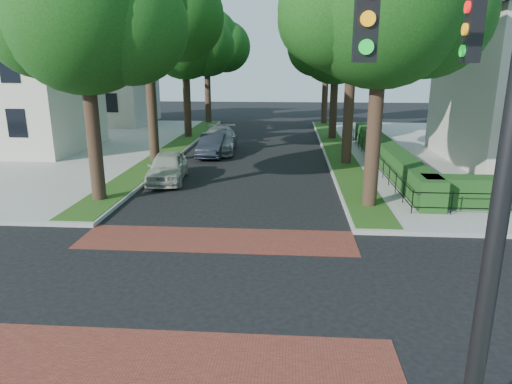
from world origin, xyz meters
TOP-DOWN VIEW (x-y plane):
  - ground at (0.00, 0.00)m, footprint 120.00×120.00m
  - crosswalk_far at (0.00, 3.20)m, footprint 9.00×2.20m
  - crosswalk_near at (0.00, -3.20)m, footprint 9.00×2.20m
  - grass_strip_ne at (5.40, 19.10)m, footprint 1.60×29.80m
  - grass_strip_nw at (-5.40, 19.10)m, footprint 1.60×29.80m
  - tree_right_near at (5.60, 7.24)m, footprint 7.75×6.67m
  - tree_right_mid at (5.61, 15.25)m, footprint 8.25×7.09m
  - tree_right_far at (5.60, 24.22)m, footprint 7.25×6.23m
  - tree_right_back at (5.60, 33.23)m, footprint 7.50×6.45m
  - tree_left_near at (-5.40, 7.23)m, footprint 7.50×6.45m
  - tree_left_mid at (-5.39, 15.24)m, footprint 8.00×6.88m
  - tree_left_far at (-5.40, 24.22)m, footprint 7.00×6.02m
  - tree_left_back at (-5.40, 33.24)m, footprint 7.75×6.66m
  - hedge_main_road at (7.70, 15.00)m, footprint 1.00×18.00m
  - fence_main_road at (6.90, 15.00)m, footprint 0.06×18.00m
  - house_left_near at (-15.49, 17.99)m, footprint 10.00×9.00m
  - house_left_far at (-15.49, 31.99)m, footprint 10.00×9.00m
  - traffic_signal at (4.89, -4.41)m, footprint 2.17×2.00m
  - parked_car_front at (-3.60, 10.69)m, footprint 2.14×4.35m
  - parked_car_middle at (-2.46, 17.19)m, footprint 1.50×4.17m
  - parked_car_rear at (-2.30, 18.69)m, footprint 2.47×5.46m

SIDE VIEW (x-z plane):
  - ground at x=0.00m, z-range 0.00..0.00m
  - crosswalk_far at x=0.00m, z-range 0.00..0.01m
  - crosswalk_near at x=0.00m, z-range 0.00..0.01m
  - grass_strip_ne at x=5.40m, z-range 0.15..0.17m
  - grass_strip_nw at x=-5.40m, z-range 0.15..0.17m
  - fence_main_road at x=6.90m, z-range 0.15..1.05m
  - parked_car_middle at x=-2.46m, z-range 0.00..1.37m
  - parked_car_front at x=-3.60m, z-range 0.00..1.43m
  - hedge_main_road at x=7.70m, z-range 0.15..1.35m
  - parked_car_rear at x=-2.30m, z-range 0.00..1.55m
  - traffic_signal at x=4.89m, z-range 0.71..8.71m
  - house_left_near at x=-15.49m, z-range -0.03..10.11m
  - house_left_far at x=-15.49m, z-range -0.03..10.11m
  - tree_right_far at x=5.60m, z-range 2.04..11.78m
  - tree_left_far at x=-5.40m, z-range 2.19..12.05m
  - tree_right_back at x=5.60m, z-range 2.17..12.37m
  - tree_left_near at x=-5.40m, z-range 2.17..12.37m
  - tree_left_back at x=-5.40m, z-range 2.19..12.63m
  - tree_right_near at x=5.60m, z-range 2.30..12.96m
  - tree_right_mid at x=5.61m, z-range 2.38..13.60m
  - tree_left_mid at x=-5.39m, z-range 2.60..14.08m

